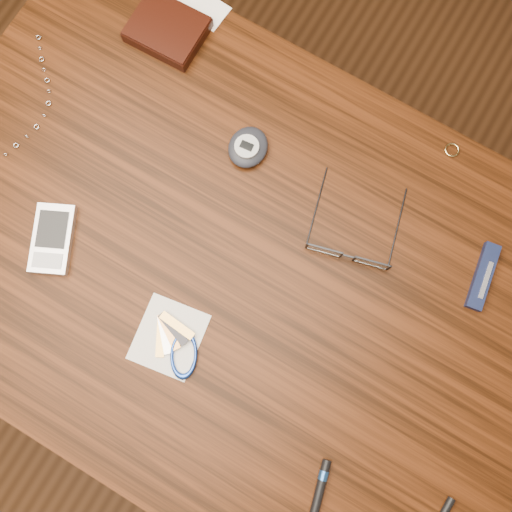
{
  "coord_description": "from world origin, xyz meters",
  "views": [
    {
      "loc": [
        0.11,
        -0.11,
        1.57
      ],
      "look_at": [
        0.03,
        0.03,
        0.76
      ],
      "focal_mm": 40.0,
      "sensor_mm": 36.0,
      "label": 1
    }
  ],
  "objects_px": {
    "wallet_and_card": "(168,29)",
    "pocket_knife": "(483,276)",
    "notepad_keys": "(176,345)",
    "desk": "(234,274)",
    "pda_phone": "(52,239)",
    "pedometer": "(248,147)",
    "eyeglasses": "(349,252)"
  },
  "relations": [
    {
      "from": "pocket_knife",
      "to": "eyeglasses",
      "type": "bearing_deg",
      "value": -159.78
    },
    {
      "from": "pda_phone",
      "to": "pedometer",
      "type": "relative_size",
      "value": 1.61
    },
    {
      "from": "desk",
      "to": "pedometer",
      "type": "xyz_separation_m",
      "value": [
        -0.07,
        0.16,
        0.11
      ]
    },
    {
      "from": "pedometer",
      "to": "notepad_keys",
      "type": "distance_m",
      "value": 0.31
    },
    {
      "from": "pedometer",
      "to": "notepad_keys",
      "type": "bearing_deg",
      "value": -78.46
    },
    {
      "from": "wallet_and_card",
      "to": "pocket_knife",
      "type": "bearing_deg",
      "value": -9.45
    },
    {
      "from": "eyeglasses",
      "to": "pedometer",
      "type": "distance_m",
      "value": 0.22
    },
    {
      "from": "desk",
      "to": "pocket_knife",
      "type": "xyz_separation_m",
      "value": [
        0.32,
        0.17,
        0.11
      ]
    },
    {
      "from": "eyeglasses",
      "to": "pocket_knife",
      "type": "relative_size",
      "value": 1.51
    },
    {
      "from": "pedometer",
      "to": "desk",
      "type": "bearing_deg",
      "value": -67.5
    },
    {
      "from": "pda_phone",
      "to": "pocket_knife",
      "type": "distance_m",
      "value": 0.63
    },
    {
      "from": "wallet_and_card",
      "to": "pedometer",
      "type": "bearing_deg",
      "value": -26.75
    },
    {
      "from": "pedometer",
      "to": "notepad_keys",
      "type": "relative_size",
      "value": 0.6
    },
    {
      "from": "notepad_keys",
      "to": "pocket_knife",
      "type": "distance_m",
      "value": 0.45
    },
    {
      "from": "pda_phone",
      "to": "pedometer",
      "type": "xyz_separation_m",
      "value": [
        0.17,
        0.26,
        0.0
      ]
    },
    {
      "from": "pda_phone",
      "to": "desk",
      "type": "bearing_deg",
      "value": 23.05
    },
    {
      "from": "eyeglasses",
      "to": "pocket_knife",
      "type": "height_order",
      "value": "eyeglasses"
    },
    {
      "from": "eyeglasses",
      "to": "pda_phone",
      "type": "xyz_separation_m",
      "value": [
        -0.38,
        -0.2,
        -0.0
      ]
    },
    {
      "from": "wallet_and_card",
      "to": "pocket_knife",
      "type": "distance_m",
      "value": 0.61
    },
    {
      "from": "wallet_and_card",
      "to": "pedometer",
      "type": "height_order",
      "value": "pedometer"
    },
    {
      "from": "eyeglasses",
      "to": "pedometer",
      "type": "bearing_deg",
      "value": 163.03
    },
    {
      "from": "desk",
      "to": "notepad_keys",
      "type": "distance_m",
      "value": 0.18
    },
    {
      "from": "wallet_and_card",
      "to": "notepad_keys",
      "type": "xyz_separation_m",
      "value": [
        0.27,
        -0.41,
        -0.01
      ]
    },
    {
      "from": "pda_phone",
      "to": "pedometer",
      "type": "height_order",
      "value": "pedometer"
    },
    {
      "from": "notepad_keys",
      "to": "pocket_knife",
      "type": "height_order",
      "value": "pocket_knife"
    },
    {
      "from": "notepad_keys",
      "to": "wallet_and_card",
      "type": "bearing_deg",
      "value": 123.42
    },
    {
      "from": "notepad_keys",
      "to": "desk",
      "type": "bearing_deg",
      "value": 87.85
    },
    {
      "from": "wallet_and_card",
      "to": "eyeglasses",
      "type": "xyz_separation_m",
      "value": [
        0.41,
        -0.17,
        0.0
      ]
    },
    {
      "from": "wallet_and_card",
      "to": "notepad_keys",
      "type": "height_order",
      "value": "wallet_and_card"
    },
    {
      "from": "notepad_keys",
      "to": "pedometer",
      "type": "bearing_deg",
      "value": 101.54
    },
    {
      "from": "eyeglasses",
      "to": "desk",
      "type": "bearing_deg",
      "value": -144.75
    },
    {
      "from": "wallet_and_card",
      "to": "eyeglasses",
      "type": "relative_size",
      "value": 0.92
    }
  ]
}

